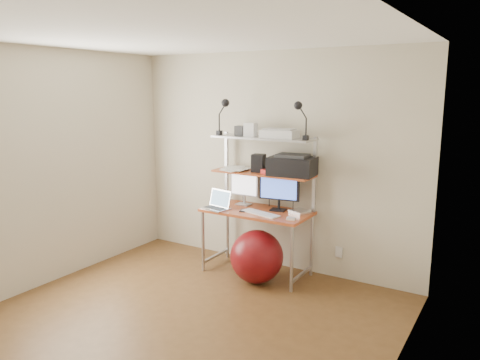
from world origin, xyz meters
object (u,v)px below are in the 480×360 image
Objects in this scene: monitor_silver at (244,186)px; printer at (292,165)px; monitor_black at (279,190)px; exercise_ball at (257,257)px; laptop at (218,205)px.

monitor_silver is 0.69m from printer.
monitor_black is 0.80× the size of exercise_ball.
laptop is (-0.62, -0.29, -0.19)m from monitor_black.
exercise_ball is at bearing -129.13° from printer.
printer is at bearing 56.64° from exercise_ball.
monitor_black is at bearing -2.00° from monitor_silver.
monitor_silver is 0.46m from monitor_black.
laptop is 0.74m from exercise_ball.
printer is (0.78, 0.29, 0.48)m from laptop.
exercise_ball is (-0.08, -0.35, -0.68)m from monitor_black.
monitor_black is at bearing 174.57° from printer.
monitor_black is 0.33m from printer.
monitor_black is at bearing 77.14° from exercise_ball.
monitor_silver is 0.86m from exercise_ball.
exercise_ball is (-0.23, -0.35, -0.97)m from printer.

